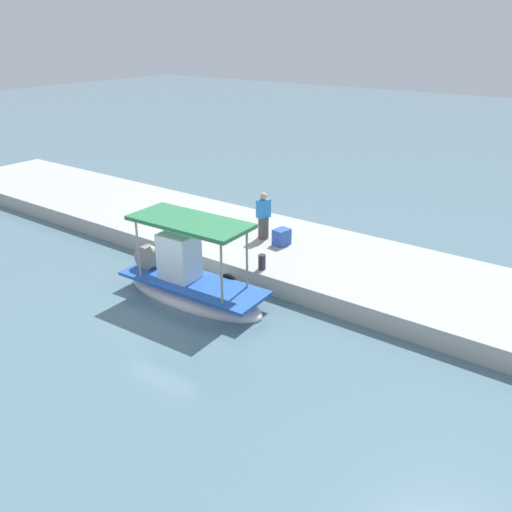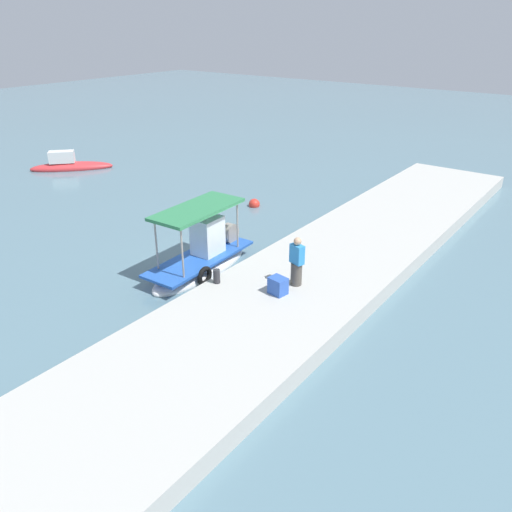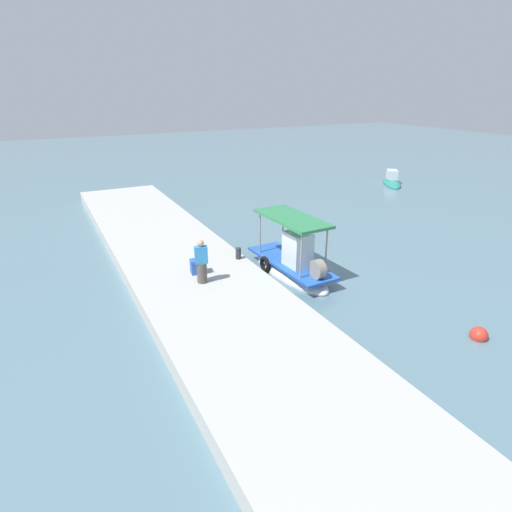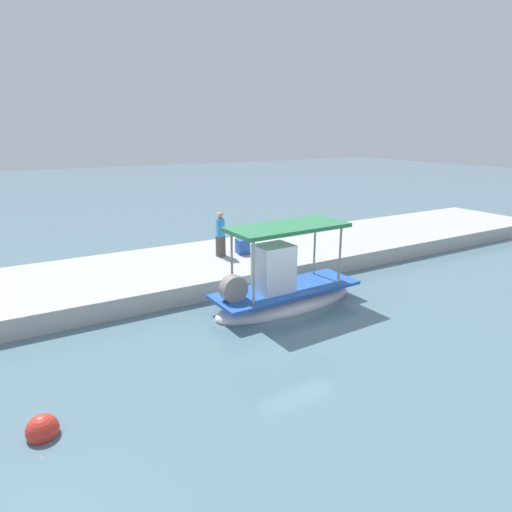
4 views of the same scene
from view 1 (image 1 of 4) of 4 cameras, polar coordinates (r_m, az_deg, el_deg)
name	(u,v)px [view 1 (image 1 of 4)]	position (r m, az deg, el deg)	size (l,w,h in m)	color
ground_plane	(176,299)	(16.71, -8.65, -4.63)	(120.00, 120.00, 0.00)	slate
dock_quay	(260,245)	(19.70, 0.43, 1.16)	(36.00, 5.16, 0.63)	#B4B3AD
main_fishing_boat	(190,283)	(16.54, -7.08, -2.95)	(5.09, 1.89, 2.95)	silver
fisherman_near_bollard	(263,218)	(19.27, 0.81, 4.14)	(0.48, 0.55, 1.74)	#504B44
mooring_bollard	(262,262)	(16.94, 0.64, -0.65)	(0.24, 0.24, 0.50)	#2D2D33
cargo_crate	(282,237)	(18.87, 2.78, 2.06)	(0.56, 0.45, 0.58)	blue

